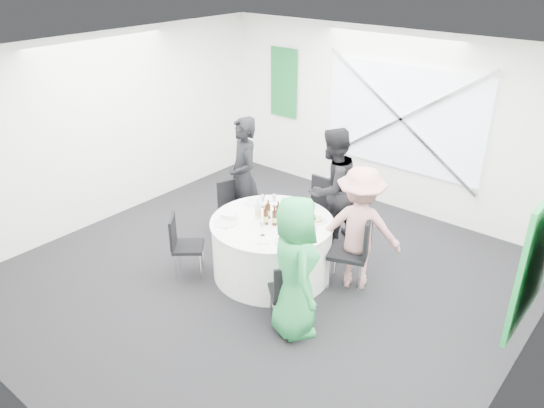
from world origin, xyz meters
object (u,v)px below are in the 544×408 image
Objects in this scene: chair_back_left at (232,205)px; chair_back_right at (357,246)px; clear_water_bottle at (258,211)px; person_man_back at (332,188)px; person_woman_green at (295,268)px; banquet_table at (272,247)px; person_man_back_left at (244,177)px; chair_front_right at (288,290)px; person_woman_pink at (359,229)px; green_water_bottle at (286,216)px; chair_back at (319,206)px; chair_front_left at (182,241)px.

chair_back_left is 2.09m from chair_back_right.
chair_back_left is 3.07× the size of clear_water_bottle.
person_man_back is at bearing -151.27° from chair_back_right.
person_woman_green reaches higher than chair_back_right.
person_woman_green is (0.91, -0.72, 0.43)m from banquet_table.
person_man_back_left reaches higher than banquet_table.
chair_back_right is 0.57× the size of person_man_back_left.
chair_back_left is 0.48× the size of person_man_back_left.
chair_back_left is at bearing -52.56° from person_man_back.
chair_front_right is 0.52× the size of person_woman_pink.
person_man_back is at bearing 82.50° from banquet_table.
person_woman_green is at bearing -46.83° from green_water_bottle.
person_man_back_left reaches higher than green_water_bottle.
chair_back is (-0.01, 1.05, 0.18)m from banquet_table.
chair_back is at bearing -144.28° from chair_back_right.
person_man_back is (1.01, 1.86, 0.38)m from chair_front_left.
green_water_bottle is at bearing -99.17° from chair_front_right.
person_woman_pink is 5.21× the size of green_water_bottle.
chair_front_right is (1.90, -1.13, -0.02)m from chair_back_left.
chair_back_left is at bearing -111.71° from chair_back_right.
chair_front_left is 2.74× the size of green_water_bottle.
clear_water_bottle reaches higher than chair_front_right.
chair_back_right is 1.15m from person_man_back.
chair_front_left is at bearing 7.72° from person_woman_pink.
chair_front_right is at bearing 36.15° from person_woman_green.
person_man_back is at bearing 92.50° from green_water_bottle.
chair_back is at bearing -66.22° from chair_front_left.
person_woman_pink reaches higher than chair_front_right.
person_man_back reaches higher than chair_back_right.
chair_front_left is 1.42m from person_man_back_left.
person_man_back is (1.16, 0.51, -0.02)m from person_man_back_left.
chair_back_left is at bearing 159.21° from banquet_table.
chair_back_right is 0.93m from green_water_bottle.
chair_back_right reaches higher than chair_front_left.
clear_water_bottle reaches higher than chair_back_right.
chair_back_right is at bearing -69.72° from chair_back_left.
chair_front_right is 2.70× the size of green_water_bottle.
banquet_table is 1.63× the size of chair_back.
person_man_back reaches higher than clear_water_bottle.
banquet_table is 1.28m from person_man_back_left.
banquet_table is at bearing 0.00° from person_man_back.
chair_front_right is 0.51× the size of person_woman_green.
chair_front_left is 1.81m from person_woman_green.
person_man_back_left is at bearing 141.92° from clear_water_bottle.
clear_water_bottle is at bearing -165.10° from banquet_table.
green_water_bottle is at bearing -85.43° from chair_back_left.
clear_water_bottle is at bearing -82.36° from chair_front_right.
person_man_back is at bearing 19.58° from chair_back.
chair_back is 0.59× the size of person_woman_green.
person_woman_green is at bearing -3.95° from person_man_back_left.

